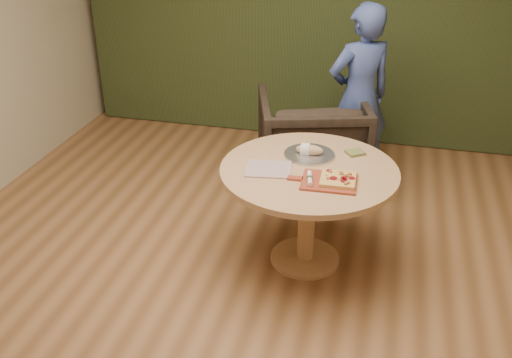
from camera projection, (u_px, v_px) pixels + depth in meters
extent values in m
cube|color=#97663C|center=(242.00, 308.00, 3.72)|extent=(5.00, 6.00, 0.02)
cube|color=#BCAF8E|center=(319.00, 0.00, 5.63)|extent=(5.00, 0.02, 2.80)
cube|color=#273217|center=(317.00, 2.00, 5.54)|extent=(4.80, 0.14, 2.78)
cylinder|color=tan|center=(305.00, 258.00, 4.16)|extent=(0.50, 0.50, 0.03)
cylinder|color=tan|center=(307.00, 218.00, 4.00)|extent=(0.12, 0.12, 0.68)
cylinder|color=tan|center=(309.00, 171.00, 3.83)|extent=(1.20, 1.20, 0.04)
cube|color=#983D26|center=(329.00, 182.00, 3.63)|extent=(0.36, 0.29, 0.01)
cube|color=#983D26|center=(295.00, 178.00, 3.67)|extent=(0.10, 0.05, 0.01)
cube|color=#E2B558|center=(338.00, 179.00, 3.62)|extent=(0.23, 0.23, 0.02)
cylinder|color=maroon|center=(333.00, 178.00, 3.61)|extent=(0.05, 0.05, 0.00)
cylinder|color=maroon|center=(344.00, 181.00, 3.58)|extent=(0.05, 0.05, 0.00)
cylinder|color=maroon|center=(352.00, 178.00, 3.61)|extent=(0.04, 0.04, 0.00)
cylinder|color=maroon|center=(329.00, 171.00, 3.70)|extent=(0.04, 0.04, 0.00)
cylinder|color=maroon|center=(344.00, 178.00, 3.61)|extent=(0.04, 0.04, 0.00)
cube|color=#C17E48|center=(343.00, 174.00, 3.65)|extent=(0.02, 0.02, 0.01)
cube|color=#C17E48|center=(348.00, 182.00, 3.55)|extent=(0.02, 0.02, 0.01)
cube|color=#C17E48|center=(328.00, 178.00, 3.60)|extent=(0.02, 0.02, 0.01)
cube|color=#C17E48|center=(330.00, 171.00, 3.68)|extent=(0.02, 0.02, 0.01)
cube|color=#C17E48|center=(346.00, 175.00, 3.63)|extent=(0.02, 0.02, 0.01)
cube|color=#C17E48|center=(350.00, 174.00, 3.65)|extent=(0.03, 0.03, 0.01)
cube|color=#C17E48|center=(341.00, 174.00, 3.65)|extent=(0.02, 0.02, 0.01)
cube|color=#C17E48|center=(341.00, 172.00, 3.67)|extent=(0.03, 0.03, 0.01)
cube|color=#C17E48|center=(346.00, 184.00, 3.54)|extent=(0.02, 0.02, 0.01)
cube|color=#357A20|center=(349.00, 177.00, 3.63)|extent=(0.01, 0.01, 0.00)
cube|color=#357A20|center=(346.00, 177.00, 3.62)|extent=(0.01, 0.01, 0.00)
cube|color=#357A20|center=(326.00, 175.00, 3.64)|extent=(0.01, 0.01, 0.00)
cube|color=#357A20|center=(342.00, 178.00, 3.61)|extent=(0.01, 0.01, 0.00)
cube|color=#357A20|center=(343.00, 178.00, 3.61)|extent=(0.01, 0.01, 0.00)
cube|color=#357A20|center=(340.00, 179.00, 3.60)|extent=(0.01, 0.01, 0.00)
cube|color=#A45079|center=(337.00, 180.00, 3.59)|extent=(0.03, 0.01, 0.00)
cube|color=#A45079|center=(345.00, 180.00, 3.59)|extent=(0.03, 0.01, 0.00)
cube|color=#A45079|center=(344.00, 178.00, 3.61)|extent=(0.01, 0.03, 0.00)
cylinder|color=silver|center=(310.00, 178.00, 3.63)|extent=(0.06, 0.17, 0.03)
cylinder|color=#194C26|center=(310.00, 178.00, 3.63)|extent=(0.04, 0.03, 0.03)
cube|color=silver|center=(309.00, 171.00, 3.71)|extent=(0.02, 0.04, 0.00)
cube|color=beige|center=(269.00, 169.00, 3.80)|extent=(0.33, 0.29, 0.01)
cylinder|color=silver|center=(309.00, 155.00, 3.99)|extent=(0.35, 0.35, 0.01)
cylinder|color=silver|center=(309.00, 154.00, 3.99)|extent=(0.36, 0.36, 0.02)
ellipsoid|color=tan|center=(310.00, 150.00, 3.97)|extent=(0.19, 0.08, 0.07)
cylinder|color=silver|center=(305.00, 149.00, 3.98)|extent=(0.06, 0.09, 0.09)
cube|color=#515A28|center=(355.00, 153.00, 4.01)|extent=(0.16, 0.15, 0.02)
imported|color=black|center=(312.00, 136.00, 5.01)|extent=(1.10, 1.06, 0.92)
imported|color=#374A88|center=(359.00, 97.00, 4.88)|extent=(0.70, 0.64, 1.61)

